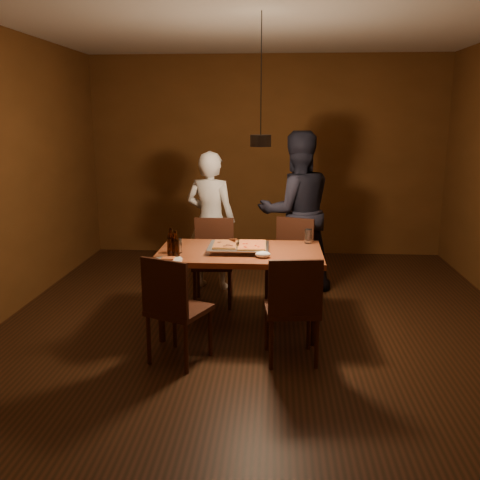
# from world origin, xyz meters

# --- Properties ---
(room_shell) EXTENTS (6.00, 6.00, 6.00)m
(room_shell) POSITION_xyz_m (0.00, 0.00, 1.40)
(room_shell) COLOR #381B0F
(room_shell) RESTS_ON ground
(dining_table) EXTENTS (1.50, 0.90, 0.75)m
(dining_table) POSITION_xyz_m (-0.18, 0.09, 0.68)
(dining_table) COLOR brown
(dining_table) RESTS_ON floor
(chair_far_left) EXTENTS (0.44, 0.44, 0.49)m
(chair_far_left) POSITION_xyz_m (-0.52, 0.82, 0.54)
(chair_far_left) COLOR #38190F
(chair_far_left) RESTS_ON floor
(chair_far_right) EXTENTS (0.54, 0.54, 0.49)m
(chair_far_right) POSITION_xyz_m (0.32, 0.89, 0.54)
(chair_far_right) COLOR #38190F
(chair_far_right) RESTS_ON floor
(chair_near_left) EXTENTS (0.56, 0.56, 0.49)m
(chair_near_left) POSITION_xyz_m (-0.66, -0.72, 0.54)
(chair_near_left) COLOR #38190F
(chair_near_left) RESTS_ON floor
(chair_near_right) EXTENTS (0.47, 0.47, 0.49)m
(chair_near_right) POSITION_xyz_m (0.29, -0.65, 0.54)
(chair_near_right) COLOR #38190F
(chair_near_right) RESTS_ON floor
(pizza_tray) EXTENTS (0.58, 0.48, 0.05)m
(pizza_tray) POSITION_xyz_m (-0.20, 0.08, 0.77)
(pizza_tray) COLOR silver
(pizza_tray) RESTS_ON dining_table
(pizza_meat) EXTENTS (0.22, 0.34, 0.02)m
(pizza_meat) POSITION_xyz_m (-0.32, 0.09, 0.81)
(pizza_meat) COLOR maroon
(pizza_meat) RESTS_ON pizza_tray
(pizza_cheese) EXTENTS (0.26, 0.40, 0.02)m
(pizza_cheese) POSITION_xyz_m (-0.07, 0.08, 0.81)
(pizza_cheese) COLOR gold
(pizza_cheese) RESTS_ON pizza_tray
(spatula) EXTENTS (0.21, 0.25, 0.04)m
(spatula) POSITION_xyz_m (-0.19, 0.09, 0.81)
(spatula) COLOR silver
(spatula) RESTS_ON pizza_tray
(beer_bottle_a) EXTENTS (0.07, 0.07, 0.27)m
(beer_bottle_a) POSITION_xyz_m (-0.77, -0.20, 0.88)
(beer_bottle_a) COLOR black
(beer_bottle_a) RESTS_ON dining_table
(beer_bottle_b) EXTENTS (0.06, 0.06, 0.24)m
(beer_bottle_b) POSITION_xyz_m (-0.72, -0.21, 0.87)
(beer_bottle_b) COLOR black
(beer_bottle_b) RESTS_ON dining_table
(water_glass_left) EXTENTS (0.08, 0.08, 0.13)m
(water_glass_left) POSITION_xyz_m (-0.74, -0.03, 0.81)
(water_glass_left) COLOR silver
(water_glass_left) RESTS_ON dining_table
(water_glass_right) EXTENTS (0.07, 0.07, 0.14)m
(water_glass_right) POSITION_xyz_m (0.46, 0.42, 0.82)
(water_glass_right) COLOR silver
(water_glass_right) RESTS_ON dining_table
(plate_slice) EXTENTS (0.24, 0.24, 0.03)m
(plate_slice) POSITION_xyz_m (-0.77, -0.31, 0.76)
(plate_slice) COLOR white
(plate_slice) RESTS_ON dining_table
(napkin) EXTENTS (0.13, 0.10, 0.06)m
(napkin) POSITION_xyz_m (0.03, -0.15, 0.78)
(napkin) COLOR white
(napkin) RESTS_ON dining_table
(diner_white) EXTENTS (0.65, 0.51, 1.58)m
(diner_white) POSITION_xyz_m (-0.60, 1.30, 0.79)
(diner_white) COLOR silver
(diner_white) RESTS_ON floor
(diner_dark) EXTENTS (1.03, 0.89, 1.81)m
(diner_dark) POSITION_xyz_m (0.37, 1.32, 0.90)
(diner_dark) COLOR black
(diner_dark) RESTS_ON floor
(pendant_lamp) EXTENTS (0.18, 0.18, 1.10)m
(pendant_lamp) POSITION_xyz_m (0.00, 0.00, 1.76)
(pendant_lamp) COLOR black
(pendant_lamp) RESTS_ON ceiling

